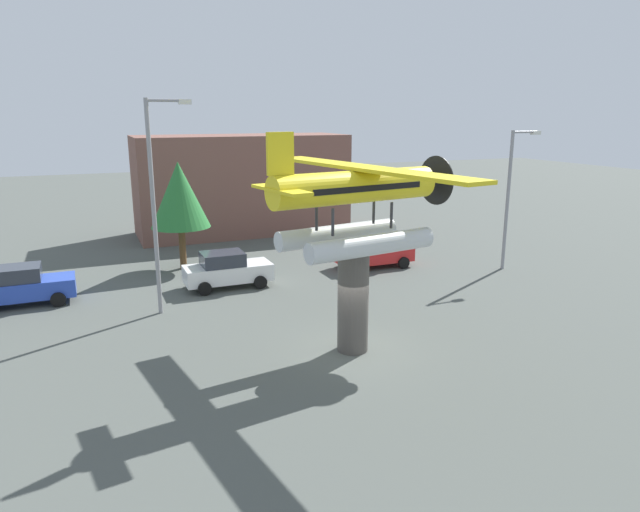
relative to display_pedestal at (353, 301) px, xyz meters
The scene contains 10 objects.
ground_plane 1.86m from the display_pedestal, ahead, with size 140.00×140.00×0.00m, color #4C514C.
display_pedestal is the anchor object (origin of this frame).
floatplane_monument 3.53m from the display_pedestal, ahead, with size 7.10×10.44×4.00m.
car_near_blue 15.20m from the display_pedestal, 137.88° to the left, with size 4.20×2.02×1.76m.
car_mid_white 9.58m from the display_pedestal, 103.91° to the left, with size 4.20×2.02×1.76m.
car_far_red 11.55m from the display_pedestal, 58.30° to the left, with size 4.20×2.02×1.76m.
streetlight_primary 9.32m from the display_pedestal, 130.04° to the left, with size 1.84×0.28×8.85m.
streetlight_secondary 14.56m from the display_pedestal, 28.16° to the left, with size 1.84×0.28×7.42m.
storefront_building 22.15m from the display_pedestal, 84.70° to the left, with size 14.45×5.44×6.82m, color brown.
tree_east 14.26m from the display_pedestal, 105.03° to the left, with size 3.15×3.15×5.81m.
Camera 1 is at (-8.47, -17.08, 8.25)m, focal length 31.95 mm.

